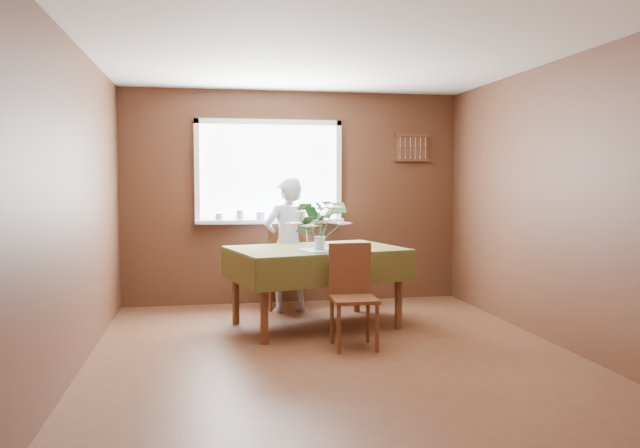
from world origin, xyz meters
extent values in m
plane|color=#502C1B|center=(0.00, 0.00, 0.00)|extent=(4.50, 4.50, 0.00)
plane|color=white|center=(0.00, 0.00, 2.50)|extent=(4.50, 4.50, 0.00)
plane|color=brown|center=(0.00, 2.25, 1.25)|extent=(4.00, 0.00, 4.00)
plane|color=brown|center=(0.00, -2.25, 1.25)|extent=(4.00, 0.00, 4.00)
plane|color=brown|center=(-2.00, 0.00, 1.25)|extent=(0.00, 4.50, 4.50)
plane|color=brown|center=(2.00, 0.00, 1.25)|extent=(0.00, 4.50, 4.50)
cube|color=white|center=(-0.30, 2.23, 1.55)|extent=(1.60, 0.01, 1.10)
cube|color=white|center=(-0.30, 2.22, 2.13)|extent=(1.72, 0.06, 0.06)
cube|color=white|center=(-0.30, 2.22, 0.97)|extent=(1.72, 0.06, 0.06)
cube|color=white|center=(-1.13, 2.22, 1.55)|extent=(0.06, 0.06, 1.22)
cube|color=white|center=(0.53, 2.22, 1.55)|extent=(0.06, 0.06, 1.22)
cube|color=white|center=(-0.30, 2.15, 0.98)|extent=(1.72, 0.20, 0.04)
cylinder|color=white|center=(-0.89, 2.13, 1.04)|extent=(0.09, 0.09, 0.08)
cylinder|color=white|center=(-0.65, 2.13, 1.06)|extent=(0.11, 0.11, 0.12)
cylinder|color=white|center=(-0.42, 2.13, 1.05)|extent=(0.12, 0.12, 0.09)
cylinder|color=white|center=(-0.18, 2.13, 1.06)|extent=(0.10, 0.10, 0.13)
cylinder|color=white|center=(0.05, 2.13, 1.05)|extent=(0.11, 0.11, 0.10)
cylinder|color=white|center=(0.29, 2.13, 1.04)|extent=(0.09, 0.09, 0.08)
cube|color=brown|center=(1.45, 2.23, 1.85)|extent=(0.40, 0.03, 0.30)
cube|color=brown|center=(1.45, 2.21, 2.00)|extent=(0.44, 0.04, 0.03)
cube|color=brown|center=(1.45, 2.21, 1.70)|extent=(0.44, 0.04, 0.03)
cylinder|color=brown|center=(-0.54, 0.36, 0.37)|extent=(0.07, 0.07, 0.74)
cylinder|color=brown|center=(0.81, 0.70, 0.37)|extent=(0.07, 0.07, 0.74)
cylinder|color=brown|center=(-0.75, 1.20, 0.37)|extent=(0.07, 0.07, 0.74)
cylinder|color=brown|center=(0.60, 1.54, 0.37)|extent=(0.07, 0.07, 0.74)
cube|color=brown|center=(0.03, 0.95, 0.76)|extent=(1.76, 1.38, 0.04)
cube|color=#373314|center=(0.03, 0.95, 0.78)|extent=(1.83, 1.46, 0.01)
cube|color=#373314|center=(0.16, 0.42, 0.63)|extent=(1.57, 0.41, 0.29)
cube|color=#373314|center=(-0.10, 1.48, 0.63)|extent=(1.57, 0.41, 0.29)
cube|color=#373314|center=(-0.75, 0.76, 0.63)|extent=(0.28, 1.07, 0.29)
cube|color=#373314|center=(0.81, 1.15, 0.63)|extent=(0.28, 1.07, 0.29)
cube|color=#47A0CB|center=(0.09, 0.70, 0.79)|extent=(0.53, 0.44, 0.01)
cylinder|color=brown|center=(0.04, 2.07, 0.23)|extent=(0.04, 0.04, 0.45)
cylinder|color=brown|center=(-0.32, 2.09, 0.23)|extent=(0.04, 0.04, 0.45)
cylinder|color=brown|center=(0.02, 1.71, 0.23)|extent=(0.04, 0.04, 0.45)
cylinder|color=brown|center=(-0.34, 1.73, 0.23)|extent=(0.04, 0.04, 0.45)
cube|color=brown|center=(-0.15, 1.90, 0.47)|extent=(0.44, 0.44, 0.03)
cube|color=brown|center=(-0.16, 1.70, 0.73)|extent=(0.42, 0.05, 0.50)
cylinder|color=brown|center=(0.05, -0.07, 0.21)|extent=(0.04, 0.04, 0.41)
cylinder|color=brown|center=(0.38, -0.07, 0.21)|extent=(0.04, 0.04, 0.41)
cylinder|color=brown|center=(0.05, 0.26, 0.21)|extent=(0.04, 0.04, 0.41)
cylinder|color=brown|center=(0.38, 0.26, 0.21)|extent=(0.04, 0.04, 0.41)
cube|color=brown|center=(0.22, 0.09, 0.43)|extent=(0.39, 0.39, 0.03)
cube|color=brown|center=(0.22, 0.27, 0.67)|extent=(0.38, 0.04, 0.46)
imported|color=white|center=(-0.15, 1.67, 0.74)|extent=(0.61, 0.47, 1.49)
cylinder|color=white|center=(0.03, 0.76, 0.85)|extent=(0.10, 0.10, 0.13)
cylinder|color=#33662D|center=(0.03, 0.76, 0.95)|extent=(0.06, 0.06, 0.09)
cylinder|color=white|center=(0.46, 1.12, 0.79)|extent=(0.26, 0.26, 0.01)
cube|color=silver|center=(0.27, 0.82, 0.80)|extent=(0.09, 0.20, 0.00)
camera|label=1|loc=(-1.03, -5.08, 1.45)|focal=35.00mm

